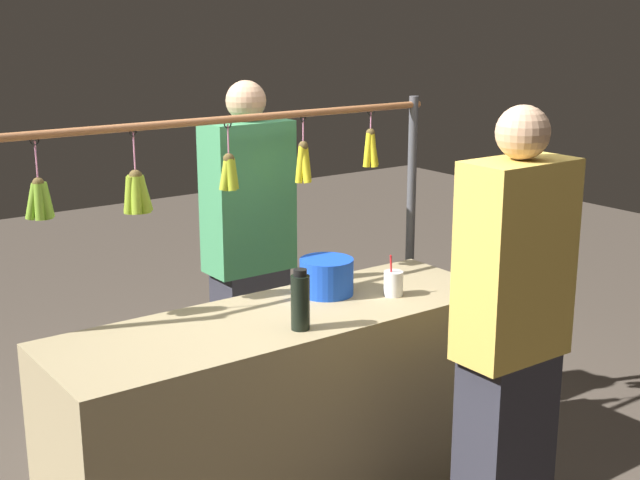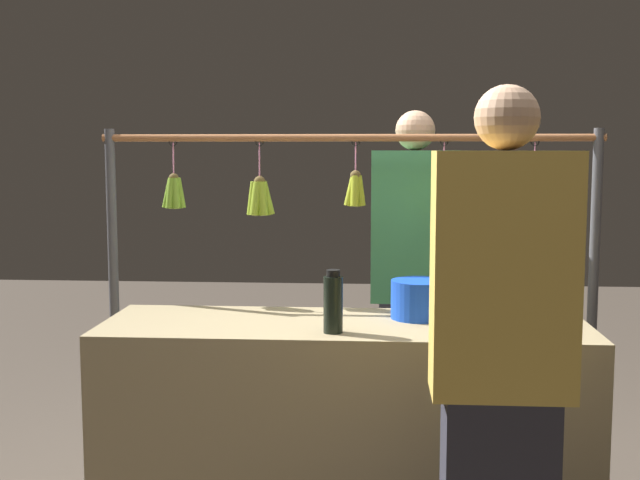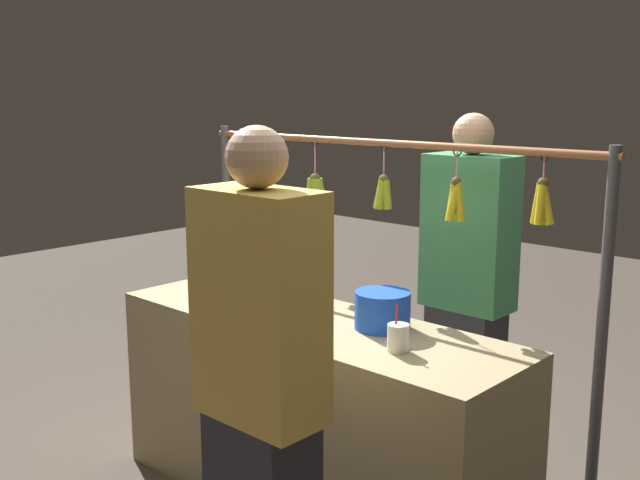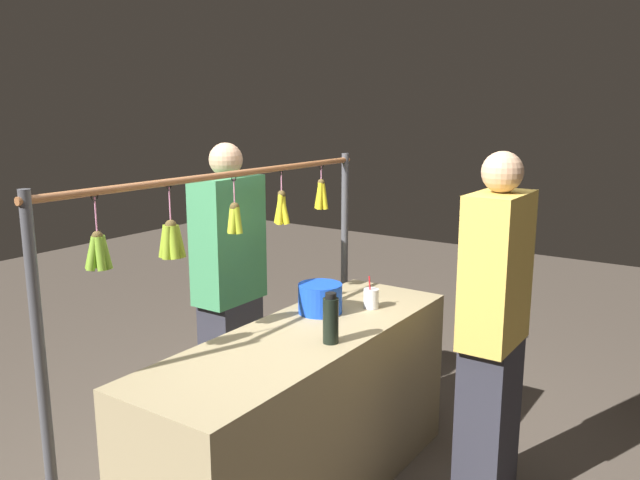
{
  "view_description": "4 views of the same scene",
  "coord_description": "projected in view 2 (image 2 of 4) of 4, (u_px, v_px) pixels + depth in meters",
  "views": [
    {
      "loc": [
        1.77,
        2.68,
        2.0
      ],
      "look_at": [
        -0.18,
        0.0,
        1.13
      ],
      "focal_mm": 48.86,
      "sensor_mm": 36.0,
      "label": 1
    },
    {
      "loc": [
        -0.12,
        3.05,
        1.52
      ],
      "look_at": [
        0.1,
        0.0,
        1.17
      ],
      "focal_mm": 45.06,
      "sensor_mm": 36.0,
      "label": 2
    },
    {
      "loc": [
        -2.11,
        2.22,
        1.8
      ],
      "look_at": [
        -0.05,
        0.0,
        1.2
      ],
      "focal_mm": 42.69,
      "sensor_mm": 36.0,
      "label": 3
    },
    {
      "loc": [
        2.29,
        1.65,
        1.89
      ],
      "look_at": [
        -0.14,
        0.0,
        1.27
      ],
      "focal_mm": 35.69,
      "sensor_mm": 36.0,
      "label": 4
    }
  ],
  "objects": [
    {
      "name": "market_counter",
      "position": [
        344.0,
        429.0,
        3.15
      ],
      "size": [
        1.88,
        0.6,
        0.85
      ],
      "primitive_type": "cube",
      "color": "tan",
      "rests_on": "ground"
    },
    {
      "name": "display_rack",
      "position": [
        342.0,
        239.0,
        3.51
      ],
      "size": [
        2.17,
        0.12,
        1.61
      ],
      "color": "#4C4C51",
      "rests_on": "ground"
    },
    {
      "name": "water_bottle",
      "position": [
        333.0,
        303.0,
        2.92
      ],
      "size": [
        0.07,
        0.07,
        0.23
      ],
      "color": "black",
      "rests_on": "market_counter"
    },
    {
      "name": "blue_bucket",
      "position": [
        419.0,
        299.0,
        3.18
      ],
      "size": [
        0.23,
        0.23,
        0.15
      ],
      "primitive_type": "cylinder",
      "color": "blue",
      "rests_on": "market_counter"
    },
    {
      "name": "drink_cup",
      "position": [
        479.0,
        315.0,
        2.99
      ],
      "size": [
        0.08,
        0.08,
        0.17
      ],
      "color": "silver",
      "rests_on": "market_counter"
    },
    {
      "name": "vendor_person",
      "position": [
        413.0,
        293.0,
        3.81
      ],
      "size": [
        0.4,
        0.22,
        1.7
      ],
      "color": "#2D2D38",
      "rests_on": "ground"
    },
    {
      "name": "customer_person",
      "position": [
        500.0,
        383.0,
        2.34
      ],
      "size": [
        0.4,
        0.22,
        1.7
      ],
      "color": "#2D2D38",
      "rests_on": "ground"
    }
  ]
}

